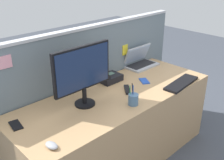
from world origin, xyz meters
name	(u,v)px	position (x,y,z in m)	size (l,w,h in m)	color
ground_plane	(116,158)	(0.00, 0.00, 0.00)	(10.00, 10.00, 0.00)	#424751
desk	(116,128)	(0.00, 0.00, 0.35)	(1.93, 0.72, 0.71)	tan
cubicle_divider	(87,88)	(0.00, 0.40, 0.62)	(2.34, 0.08, 1.24)	slate
desktop_monitor	(83,71)	(-0.31, 0.06, 1.00)	(0.53, 0.17, 0.49)	black
laptop	(140,61)	(0.67, 0.31, 0.76)	(0.36, 0.23, 0.22)	#B2B5BC
desk_phone	(110,78)	(0.15, 0.24, 0.74)	(0.22, 0.16, 0.10)	black
keyboard_main	(181,83)	(0.59, -0.28, 0.72)	(0.44, 0.14, 0.02)	black
computer_mouse_right_hand	(52,145)	(-0.80, -0.24, 0.72)	(0.06, 0.10, 0.03)	#9EA0A8
pen_cup	(133,99)	(-0.03, -0.23, 0.76)	(0.08, 0.08, 0.18)	#4C7093
cell_phone_blue_case	(144,81)	(0.38, 0.00, 0.71)	(0.07, 0.13, 0.01)	blue
cell_phone_black_slab	(16,125)	(-0.86, 0.15, 0.71)	(0.07, 0.14, 0.01)	black
tv_remote	(127,90)	(0.12, -0.02, 0.72)	(0.04, 0.17, 0.02)	black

